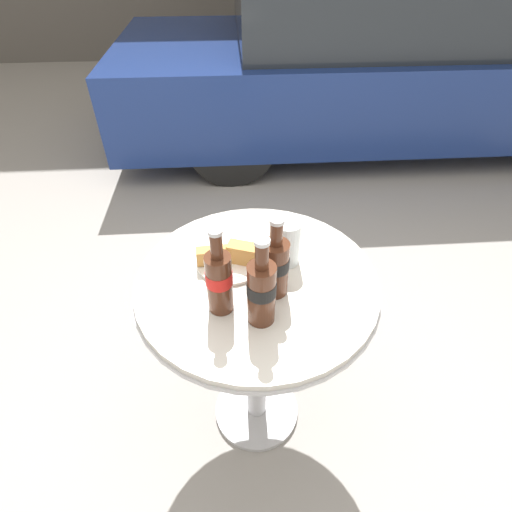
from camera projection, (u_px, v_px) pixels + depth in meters
The scene contains 8 objects.
ground_plane at pixel (257, 411), 1.62m from camera, with size 30.00×30.00×0.00m, color gray.
bistro_table at pixel (257, 315), 1.23m from camera, with size 0.70×0.70×0.76m.
cola_bottle_left at pixel (219, 280), 0.98m from camera, with size 0.07×0.07×0.25m.
cola_bottle_right at pixel (275, 265), 1.03m from camera, with size 0.07×0.07×0.24m.
cola_bottle_center at pixel (263, 290), 0.95m from camera, with size 0.07×0.07×0.26m.
drinking_glass at pixel (287, 244), 1.14m from camera, with size 0.08×0.08×0.14m.
lunch_plate_near at pixel (232, 258), 1.16m from camera, with size 0.20×0.20×0.07m.
parked_car at pixel (390, 59), 3.28m from camera, with size 4.49×1.82×1.30m.
Camera 1 is at (-0.06, -0.81, 1.54)m, focal length 28.00 mm.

